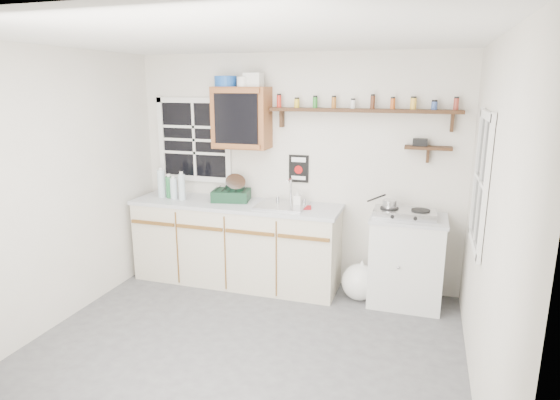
% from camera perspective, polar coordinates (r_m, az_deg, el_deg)
% --- Properties ---
extents(room, '(3.64, 3.24, 2.54)m').
position_cam_1_polar(room, '(3.66, -5.03, -0.76)').
color(room, '#49494C').
rests_on(room, ground).
extents(main_cabinet, '(2.31, 0.63, 0.92)m').
position_cam_1_polar(main_cabinet, '(5.25, -5.36, -5.18)').
color(main_cabinet, beige).
rests_on(main_cabinet, floor).
extents(right_cabinet, '(0.73, 0.57, 0.91)m').
position_cam_1_polar(right_cabinet, '(4.90, 15.13, -7.10)').
color(right_cabinet, silver).
rests_on(right_cabinet, floor).
extents(sink, '(0.52, 0.44, 0.29)m').
position_cam_1_polar(sink, '(4.94, 0.29, -0.64)').
color(sink, '#B4B4B9').
rests_on(sink, main_cabinet).
extents(upper_cabinet, '(0.60, 0.32, 0.65)m').
position_cam_1_polar(upper_cabinet, '(5.09, -4.71, 9.95)').
color(upper_cabinet, brown).
rests_on(upper_cabinet, wall_back).
extents(upper_cabinet_clutter, '(0.53, 0.24, 0.14)m').
position_cam_1_polar(upper_cabinet_clutter, '(5.10, -5.29, 14.27)').
color(upper_cabinet_clutter, '#17479A').
rests_on(upper_cabinet_clutter, upper_cabinet).
extents(spice_shelf, '(1.91, 0.18, 0.35)m').
position_cam_1_polar(spice_shelf, '(4.82, 10.07, 10.79)').
color(spice_shelf, black).
rests_on(spice_shelf, wall_back).
extents(secondary_shelf, '(0.45, 0.16, 0.24)m').
position_cam_1_polar(secondary_shelf, '(4.83, 17.35, 6.19)').
color(secondary_shelf, black).
rests_on(secondary_shelf, wall_back).
extents(warning_sign, '(0.22, 0.02, 0.30)m').
position_cam_1_polar(warning_sign, '(5.10, 2.29, 3.83)').
color(warning_sign, black).
rests_on(warning_sign, wall_back).
extents(window_back, '(0.93, 0.03, 0.98)m').
position_cam_1_polar(window_back, '(5.52, -10.41, 7.21)').
color(window_back, black).
rests_on(window_back, wall_back).
extents(window_right, '(0.03, 0.78, 1.08)m').
position_cam_1_polar(window_right, '(3.90, 23.36, 2.10)').
color(window_right, black).
rests_on(window_right, wall_back).
extents(water_bottles, '(0.37, 0.13, 0.34)m').
position_cam_1_polar(water_bottles, '(5.41, -13.24, 1.71)').
color(water_bottles, '#AFC5CE').
rests_on(water_bottles, main_cabinet).
extents(dish_rack, '(0.45, 0.37, 0.30)m').
position_cam_1_polar(dish_rack, '(5.19, -5.82, 0.96)').
color(dish_rack, '#10311E').
rests_on(dish_rack, main_cabinet).
extents(soap_bottle, '(0.08, 0.08, 0.17)m').
position_cam_1_polar(soap_bottle, '(4.94, 2.16, 0.26)').
color(soap_bottle, white).
rests_on(soap_bottle, main_cabinet).
extents(rag, '(0.16, 0.15, 0.02)m').
position_cam_1_polar(rag, '(4.86, 3.01, -0.91)').
color(rag, maroon).
rests_on(rag, main_cabinet).
extents(hotplate, '(0.60, 0.33, 0.09)m').
position_cam_1_polar(hotplate, '(4.73, 14.96, -1.55)').
color(hotplate, '#B4B4B9').
rests_on(hotplate, right_cabinet).
extents(saucepan, '(0.31, 0.25, 0.15)m').
position_cam_1_polar(saucepan, '(4.72, 13.13, -0.46)').
color(saucepan, '#B4B4B9').
rests_on(saucepan, hotplate).
extents(trash_bag, '(0.39, 0.36, 0.45)m').
position_cam_1_polar(trash_bag, '(4.97, 9.65, -9.79)').
color(trash_bag, white).
rests_on(trash_bag, floor).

